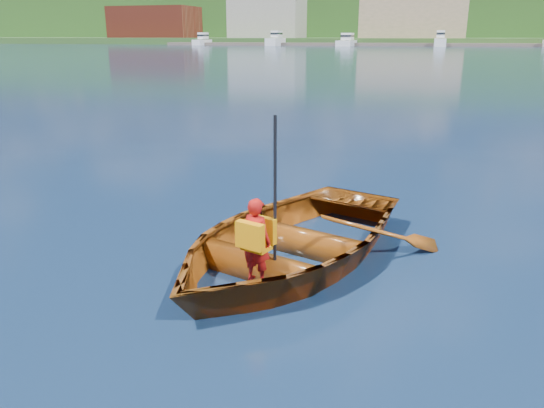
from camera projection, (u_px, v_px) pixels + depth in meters
The scene contains 7 objects.
ground at pixel (323, 251), 7.19m from camera, with size 600.00×600.00×0.00m.
rowboat at pixel (288, 239), 6.82m from camera, with size 4.29×5.08×0.90m.
child_paddler at pixel (257, 239), 5.94m from camera, with size 0.43×0.42×1.90m.
shoreline at pixel (432, 16), 220.55m from camera, with size 400.00×140.00×22.00m.
dock at pixel (451, 45), 140.89m from camera, with size 159.93×14.08×0.80m.
waterfront_buildings at pixel (403, 18), 157.87m from camera, with size 202.00×16.00×14.00m.
marina_yachts at pixel (449, 41), 136.52m from camera, with size 140.18×13.80×4.27m.
Camera 1 is at (1.18, -6.59, 2.80)m, focal length 35.00 mm.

